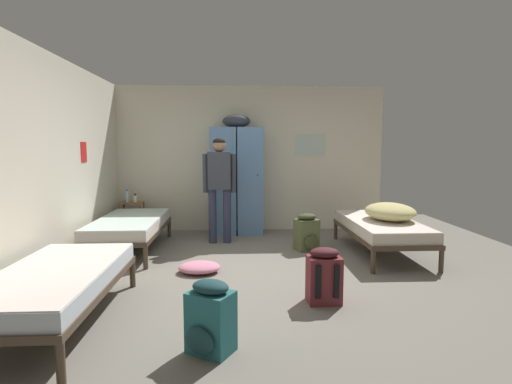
{
  "coord_description": "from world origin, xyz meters",
  "views": [
    {
      "loc": [
        -0.26,
        -4.89,
        1.53
      ],
      "look_at": [
        0.0,
        0.25,
        0.95
      ],
      "focal_mm": 28.58,
      "sensor_mm": 36.0,
      "label": 1
    }
  ],
  "objects_px": {
    "bed_left_front": "(55,281)",
    "bed_right": "(381,227)",
    "water_bottle": "(127,196)",
    "backpack_teal": "(210,319)",
    "shelf_unit": "(132,215)",
    "bed_left_rear": "(130,225)",
    "lotion_bottle": "(135,199)",
    "backpack_maroon": "(324,276)",
    "backpack_olive": "(307,233)",
    "bedding_heap": "(390,212)",
    "clothes_pile_pink": "(199,267)",
    "locker_bank": "(237,178)",
    "person_traveler": "(219,180)"
  },
  "relations": [
    {
      "from": "backpack_olive",
      "to": "clothes_pile_pink",
      "type": "distance_m",
      "value": 1.8
    },
    {
      "from": "bed_left_front",
      "to": "clothes_pile_pink",
      "type": "relative_size",
      "value": 3.76
    },
    {
      "from": "shelf_unit",
      "to": "bedding_heap",
      "type": "distance_m",
      "value": 4.26
    },
    {
      "from": "shelf_unit",
      "to": "backpack_maroon",
      "type": "relative_size",
      "value": 1.04
    },
    {
      "from": "locker_bank",
      "to": "bed_left_rear",
      "type": "relative_size",
      "value": 1.09
    },
    {
      "from": "locker_bank",
      "to": "backpack_olive",
      "type": "height_order",
      "value": "locker_bank"
    },
    {
      "from": "bed_right",
      "to": "bed_left_rear",
      "type": "bearing_deg",
      "value": 174.83
    },
    {
      "from": "backpack_teal",
      "to": "backpack_maroon",
      "type": "bearing_deg",
      "value": 41.58
    },
    {
      "from": "shelf_unit",
      "to": "bed_left_front",
      "type": "relative_size",
      "value": 0.3
    },
    {
      "from": "clothes_pile_pink",
      "to": "backpack_teal",
      "type": "bearing_deg",
      "value": -82.6
    },
    {
      "from": "backpack_teal",
      "to": "person_traveler",
      "type": "bearing_deg",
      "value": 90.96
    },
    {
      "from": "shelf_unit",
      "to": "water_bottle",
      "type": "distance_m",
      "value": 0.33
    },
    {
      "from": "locker_bank",
      "to": "bed_left_front",
      "type": "xyz_separation_m",
      "value": [
        -1.57,
        -3.65,
        -0.59
      ]
    },
    {
      "from": "bed_left_rear",
      "to": "backpack_teal",
      "type": "height_order",
      "value": "backpack_teal"
    },
    {
      "from": "person_traveler",
      "to": "backpack_teal",
      "type": "bearing_deg",
      "value": -89.04
    },
    {
      "from": "locker_bank",
      "to": "bedding_heap",
      "type": "xyz_separation_m",
      "value": [
        2.16,
        -1.51,
        -0.36
      ]
    },
    {
      "from": "water_bottle",
      "to": "lotion_bottle",
      "type": "relative_size",
      "value": 1.47
    },
    {
      "from": "locker_bank",
      "to": "bed_left_rear",
      "type": "height_order",
      "value": "locker_bank"
    },
    {
      "from": "shelf_unit",
      "to": "backpack_olive",
      "type": "distance_m",
      "value": 3.11
    },
    {
      "from": "backpack_teal",
      "to": "bed_left_front",
      "type": "bearing_deg",
      "value": 157.88
    },
    {
      "from": "bed_left_front",
      "to": "backpack_olive",
      "type": "bearing_deg",
      "value": 42.63
    },
    {
      "from": "backpack_teal",
      "to": "clothes_pile_pink",
      "type": "xyz_separation_m",
      "value": [
        -0.25,
        1.95,
        -0.2
      ]
    },
    {
      "from": "backpack_maroon",
      "to": "water_bottle",
      "type": "bearing_deg",
      "value": 129.93
    },
    {
      "from": "locker_bank",
      "to": "backpack_teal",
      "type": "relative_size",
      "value": 3.76
    },
    {
      "from": "shelf_unit",
      "to": "clothes_pile_pink",
      "type": "xyz_separation_m",
      "value": [
        1.35,
        -2.24,
        -0.28
      ]
    },
    {
      "from": "bed_left_front",
      "to": "bedding_heap",
      "type": "xyz_separation_m",
      "value": [
        3.73,
        2.14,
        0.23
      ]
    },
    {
      "from": "lotion_bottle",
      "to": "backpack_olive",
      "type": "xyz_separation_m",
      "value": [
        2.78,
        -1.21,
        -0.37
      ]
    },
    {
      "from": "bed_left_front",
      "to": "locker_bank",
      "type": "bearing_deg",
      "value": 66.71
    },
    {
      "from": "bed_right",
      "to": "water_bottle",
      "type": "distance_m",
      "value": 4.23
    },
    {
      "from": "bed_left_front",
      "to": "backpack_teal",
      "type": "height_order",
      "value": "backpack_teal"
    },
    {
      "from": "shelf_unit",
      "to": "clothes_pile_pink",
      "type": "distance_m",
      "value": 2.63
    },
    {
      "from": "backpack_teal",
      "to": "shelf_unit",
      "type": "bearing_deg",
      "value": 110.98
    },
    {
      "from": "person_traveler",
      "to": "water_bottle",
      "type": "bearing_deg",
      "value": 155.99
    },
    {
      "from": "person_traveler",
      "to": "water_bottle",
      "type": "relative_size",
      "value": 7.59
    },
    {
      "from": "backpack_olive",
      "to": "lotion_bottle",
      "type": "bearing_deg",
      "value": 156.51
    },
    {
      "from": "bed_left_front",
      "to": "bed_right",
      "type": "relative_size",
      "value": 1.0
    },
    {
      "from": "lotion_bottle",
      "to": "backpack_teal",
      "type": "distance_m",
      "value": 4.44
    },
    {
      "from": "bedding_heap",
      "to": "backpack_maroon",
      "type": "bearing_deg",
      "value": -127.08
    },
    {
      "from": "person_traveler",
      "to": "clothes_pile_pink",
      "type": "bearing_deg",
      "value": -97.21
    },
    {
      "from": "person_traveler",
      "to": "water_bottle",
      "type": "height_order",
      "value": "person_traveler"
    },
    {
      "from": "bed_left_rear",
      "to": "bedding_heap",
      "type": "relative_size",
      "value": 2.22
    },
    {
      "from": "shelf_unit",
      "to": "locker_bank",
      "type": "bearing_deg",
      "value": 0.36
    },
    {
      "from": "water_bottle",
      "to": "backpack_maroon",
      "type": "xyz_separation_m",
      "value": [
        2.74,
        -3.27,
        -0.41
      ]
    },
    {
      "from": "bedding_heap",
      "to": "backpack_maroon",
      "type": "xyz_separation_m",
      "value": [
        -1.32,
        -1.75,
        -0.35
      ]
    },
    {
      "from": "backpack_teal",
      "to": "clothes_pile_pink",
      "type": "relative_size",
      "value": 1.09
    },
    {
      "from": "bed_left_front",
      "to": "water_bottle",
      "type": "height_order",
      "value": "water_bottle"
    },
    {
      "from": "bedding_heap",
      "to": "backpack_olive",
      "type": "height_order",
      "value": "bedding_heap"
    },
    {
      "from": "bed_left_rear",
      "to": "person_traveler",
      "type": "bearing_deg",
      "value": 18.95
    },
    {
      "from": "backpack_maroon",
      "to": "locker_bank",
      "type": "bearing_deg",
      "value": 104.42
    },
    {
      "from": "lotion_bottle",
      "to": "backpack_maroon",
      "type": "relative_size",
      "value": 0.27
    }
  ]
}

